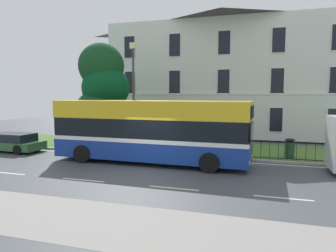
{
  "coord_description": "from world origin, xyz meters",
  "views": [
    {
      "loc": [
        5.21,
        -13.11,
        3.62
      ],
      "look_at": [
        0.21,
        3.37,
        1.87
      ],
      "focal_mm": 33.29,
      "sensor_mm": 36.0,
      "label": 1
    }
  ],
  "objects_px": {
    "georgian_townhouse": "(230,72)",
    "street_lamp_post": "(133,89)",
    "parked_hatchback_00": "(12,142)",
    "evergreen_tree": "(103,103)",
    "single_decker_bus": "(151,130)",
    "litter_bin": "(290,148)"
  },
  "relations": [
    {
      "from": "single_decker_bus",
      "to": "parked_hatchback_00",
      "type": "xyz_separation_m",
      "value": [
        -9.66,
        0.53,
        -1.16
      ]
    },
    {
      "from": "georgian_townhouse",
      "to": "street_lamp_post",
      "type": "distance_m",
      "value": 12.85
    },
    {
      "from": "parked_hatchback_00",
      "to": "street_lamp_post",
      "type": "relative_size",
      "value": 0.65
    },
    {
      "from": "street_lamp_post",
      "to": "litter_bin",
      "type": "relative_size",
      "value": 6.17
    },
    {
      "from": "single_decker_bus",
      "to": "parked_hatchback_00",
      "type": "distance_m",
      "value": 9.74
    },
    {
      "from": "street_lamp_post",
      "to": "litter_bin",
      "type": "xyz_separation_m",
      "value": [
        9.25,
        0.23,
        -3.28
      ]
    },
    {
      "from": "georgian_townhouse",
      "to": "street_lamp_post",
      "type": "xyz_separation_m",
      "value": [
        -4.77,
        -11.79,
        -1.76
      ]
    },
    {
      "from": "georgian_townhouse",
      "to": "litter_bin",
      "type": "distance_m",
      "value": 13.39
    },
    {
      "from": "evergreen_tree",
      "to": "parked_hatchback_00",
      "type": "xyz_separation_m",
      "value": [
        -4.61,
        -3.62,
        -2.49
      ]
    },
    {
      "from": "parked_hatchback_00",
      "to": "litter_bin",
      "type": "distance_m",
      "value": 16.97
    },
    {
      "from": "evergreen_tree",
      "to": "litter_bin",
      "type": "relative_size",
      "value": 6.87
    },
    {
      "from": "street_lamp_post",
      "to": "single_decker_bus",
      "type": "bearing_deg",
      "value": -51.65
    },
    {
      "from": "litter_bin",
      "to": "street_lamp_post",
      "type": "bearing_deg",
      "value": -178.6
    },
    {
      "from": "evergreen_tree",
      "to": "single_decker_bus",
      "type": "relative_size",
      "value": 0.71
    },
    {
      "from": "parked_hatchback_00",
      "to": "street_lamp_post",
      "type": "height_order",
      "value": "street_lamp_post"
    },
    {
      "from": "street_lamp_post",
      "to": "parked_hatchback_00",
      "type": "bearing_deg",
      "value": -164.33
    },
    {
      "from": "georgian_townhouse",
      "to": "single_decker_bus",
      "type": "bearing_deg",
      "value": -100.49
    },
    {
      "from": "georgian_townhouse",
      "to": "litter_bin",
      "type": "xyz_separation_m",
      "value": [
        4.48,
        -11.57,
        -5.04
      ]
    },
    {
      "from": "parked_hatchback_00",
      "to": "single_decker_bus",
      "type": "bearing_deg",
      "value": 178.83
    },
    {
      "from": "parked_hatchback_00",
      "to": "litter_bin",
      "type": "height_order",
      "value": "litter_bin"
    },
    {
      "from": "evergreen_tree",
      "to": "litter_bin",
      "type": "xyz_separation_m",
      "value": [
        12.2,
        -1.27,
        -2.39
      ]
    },
    {
      "from": "evergreen_tree",
      "to": "street_lamp_post",
      "type": "bearing_deg",
      "value": -26.93
    }
  ]
}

